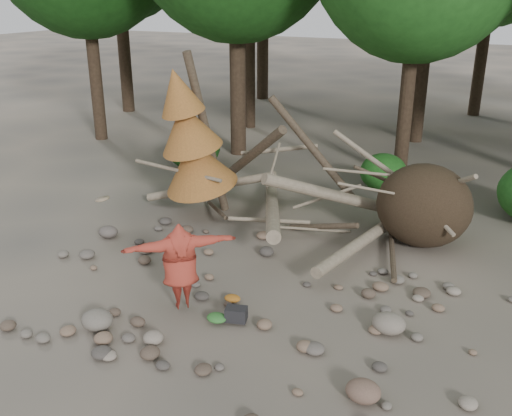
% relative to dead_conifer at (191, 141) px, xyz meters
% --- Properties ---
extents(ground, '(120.00, 120.00, 0.00)m').
position_rel_dead_conifer_xyz_m(ground, '(3.12, -3.37, -2.11)').
color(ground, '#514C44').
rests_on(ground, ground).
extents(deadfall_pile, '(8.55, 5.24, 3.30)m').
position_rel_dead_conifer_xyz_m(deadfall_pile, '(5.13, 0.87, -1.16)').
color(deadfall_pile, '#332619').
rests_on(deadfall_pile, ground).
extents(dead_conifer, '(2.06, 2.16, 4.35)m').
position_rel_dead_conifer_xyz_m(dead_conifer, '(0.00, 0.00, 0.00)').
color(dead_conifer, '#4C3F30').
rests_on(dead_conifer, ground).
extents(bush_left, '(1.80, 1.80, 1.44)m').
position_rel_dead_conifer_xyz_m(bush_left, '(-2.38, 3.83, -1.39)').
color(bush_left, '#164612').
rests_on(bush_left, ground).
extents(bush_mid, '(1.40, 1.40, 1.12)m').
position_rel_dead_conifer_xyz_m(bush_mid, '(3.92, 4.43, -1.55)').
color(bush_mid, '#1E5919').
rests_on(bush_mid, ground).
extents(frisbee_thrower, '(3.02, 1.83, 1.84)m').
position_rel_dead_conifer_xyz_m(frisbee_thrower, '(2.23, -4.05, -1.18)').
color(frisbee_thrower, '#9E3123').
rests_on(frisbee_thrower, ground).
extents(backpack, '(0.44, 0.35, 0.26)m').
position_rel_dead_conifer_xyz_m(backpack, '(3.38, -4.02, -1.98)').
color(backpack, black).
rests_on(backpack, ground).
extents(cloth_green, '(0.38, 0.32, 0.14)m').
position_rel_dead_conifer_xyz_m(cloth_green, '(3.07, -4.19, -2.04)').
color(cloth_green, '#2E6E2C').
rests_on(cloth_green, ground).
extents(cloth_orange, '(0.32, 0.26, 0.12)m').
position_rel_dead_conifer_xyz_m(cloth_orange, '(2.98, -3.43, -2.05)').
color(cloth_orange, '#A7621C').
rests_on(cloth_orange, ground).
extents(boulder_front_left, '(0.58, 0.53, 0.35)m').
position_rel_dead_conifer_xyz_m(boulder_front_left, '(1.22, -5.26, -1.94)').
color(boulder_front_left, slate).
rests_on(boulder_front_left, ground).
extents(boulder_front_right, '(0.53, 0.48, 0.32)m').
position_rel_dead_conifer_xyz_m(boulder_front_right, '(6.04, -5.04, -1.95)').
color(boulder_front_right, brown).
rests_on(boulder_front_right, ground).
extents(boulder_mid_right, '(0.60, 0.54, 0.36)m').
position_rel_dead_conifer_xyz_m(boulder_mid_right, '(5.94, -3.09, -1.93)').
color(boulder_mid_right, gray).
rests_on(boulder_mid_right, ground).
extents(boulder_mid_left, '(0.47, 0.43, 0.28)m').
position_rel_dead_conifer_xyz_m(boulder_mid_left, '(-1.23, -1.99, -1.97)').
color(boulder_mid_left, '#5E554F').
rests_on(boulder_mid_left, ground).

